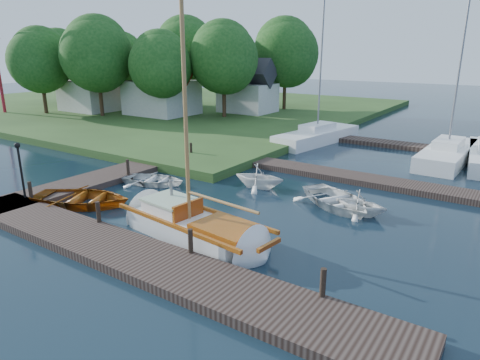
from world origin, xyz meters
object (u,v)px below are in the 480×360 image
Objects in this scene: dinghy at (81,196)px; tree_3 at (224,58)px; marina_boat_2 at (447,152)px; tree_5 at (122,60)px; house_a at (161,88)px; mooring_post_5 at (191,149)px; tender_b at (259,175)px; tree_4 at (186,51)px; mooring_post_4 at (128,167)px; tree_7 at (286,53)px; mooring_post_1 at (98,212)px; tender_c at (337,198)px; mooring_post_0 at (30,191)px; house_c at (248,91)px; tree_2 at (161,65)px; tree_1 at (97,55)px; tree_0 at (40,61)px; tree_6 at (59,58)px; tender_d at (361,201)px; marina_boat_0 at (317,135)px; mooring_post_2 at (191,241)px; sailboat at (197,229)px; mooring_post_3 at (323,282)px; tender_a at (154,178)px; lamp_post at (20,163)px.

tree_3 is (-8.23, 21.79, 5.37)m from dinghy.
marina_boat_2 is 36.91m from tree_5.
mooring_post_5 is at bearing -40.24° from house_a.
tender_b is 0.26× the size of tree_4.
mooring_post_4 is 20.02m from tree_3.
tree_4 is 1.03× the size of tree_7.
mooring_post_1 reaches higher than tender_c.
mooring_post_0 is at bearing 101.29° from dinghy.
tree_2 is (-4.00, -7.95, 2.67)m from house_c.
tree_4 is (-4.00, 8.00, 1.12)m from tree_2.
tree_1 is at bearing -130.60° from tree_7.
house_c is 0.64× the size of tree_0.
mooring_post_1 is 39.45m from tree_6.
tender_d is (1.16, -0.32, 0.16)m from tender_c.
tree_2 is at bearing 100.04° from marina_boat_0.
mooring_post_2 is 18.99m from marina_boat_2.
sailboat is at bearing -43.53° from tree_2.
sailboat is (-5.46, 1.44, -0.36)m from mooring_post_3.
mooring_post_3 reaches higher than tender_a.
tree_4 is (8.00, 12.00, 0.84)m from tree_0.
sailboat is at bearing -172.97° from tender_c.
tree_7 reaches higher than mooring_post_4.
marina_boat_0 reaches higher than tender_c.
house_c is (-7.00, 22.00, 1.88)m from mooring_post_4.
tender_a is at bearing 142.89° from mooring_post_2.
tender_a is at bearing 8.19° from mooring_post_4.
tree_3 is at bearing 105.74° from mooring_post_0.
marina_boat_2 is at bearing -17.07° from tree_4.
mooring_post_3 is 0.19× the size of dinghy.
mooring_post_1 is 0.09× the size of tree_3.
mooring_post_5 reaches higher than tender_c.
mooring_post_1 reaches higher than tender_a.
lamp_post is at bearing -77.47° from house_c.
tree_7 is (-9.00, 31.05, 5.50)m from mooring_post_1.
tree_5 is 7.21m from tree_6.
tree_2 reaches higher than tender_c.
mooring_post_2 reaches higher than tender_a.
tree_4 reaches higher than tree_3.
tree_0 is (-24.23, 13.79, 5.09)m from dinghy.
lamp_post is (-1.00, -10.00, 1.17)m from mooring_post_5.
lamp_post is 14.48m from tender_d.
tree_6 is at bearing 45.12° from tender_a.
tree_5 is (-16.00, 2.00, -0.39)m from tree_3.
dinghy is at bearing 170.13° from mooring_post_2.
sailboat is 26.04m from tree_2.
tender_d is 0.23× the size of tree_1.
tree_5 is (-23.00, 20.05, 4.72)m from mooring_post_4.
sailboat is at bearing 123.67° from mooring_post_2.
tree_5 is at bearing 153.43° from tree_2.
tender_d is 28.40m from house_a.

